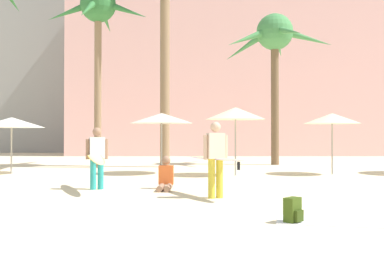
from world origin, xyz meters
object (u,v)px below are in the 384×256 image
Objects in this scene: person_far_right at (165,178)px; person_near_left at (96,156)px; cafe_umbrella_3 at (331,119)px; cafe_umbrella_5 at (235,113)px; cafe_umbrella_4 at (161,118)px; person_mid_left at (215,157)px; palm_tree_far_left at (274,41)px; cafe_umbrella_1 at (11,122)px; backpack at (292,211)px; beach_towel at (331,221)px; palm_tree_right at (97,16)px.

person_near_left is at bearing -84.83° from person_far_right.
cafe_umbrella_3 is 0.92× the size of cafe_umbrella_5.
cafe_umbrella_4 reaches higher than person_mid_left.
palm_tree_far_left is 3.03× the size of cafe_umbrella_5.
cafe_umbrella_4 is at bearing 0.62° from cafe_umbrella_1.
person_mid_left is (-1.13, 3.21, 0.74)m from backpack.
cafe_umbrella_4 is 10.78m from beach_towel.
backpack is at bearing -74.29° from cafe_umbrella_4.
beach_towel is (6.61, -13.36, -6.86)m from palm_tree_right.
palm_tree_right is 16.15m from backpack.
palm_tree_far_left is 8.62m from cafe_umbrella_4.
palm_tree_right is at bearing 156.49° from backpack.
palm_tree_far_left is 7.48× the size of person_far_right.
person_mid_left is 2.56× the size of person_far_right.
palm_tree_far_left is 0.92× the size of palm_tree_right.
person_near_left is (-1.40, -5.33, -1.20)m from cafe_umbrella_4.
person_near_left reaches higher than person_far_right.
palm_tree_far_left is 3.13× the size of cafe_umbrella_4.
person_mid_left reaches higher than person_near_left.
cafe_umbrella_4 reaches higher than person_near_left.
palm_tree_far_left reaches higher than person_far_right.
backpack is (2.83, -10.08, -1.90)m from cafe_umbrella_4.
cafe_umbrella_3 is 0.89× the size of person_mid_left.
beach_towel is at bearing -63.67° from palm_tree_right.
beach_towel is at bearing 34.75° from person_far_right.
cafe_umbrella_4 is 7.17m from person_mid_left.
palm_tree_far_left is 2.93× the size of person_mid_left.
palm_tree_right is 3.60× the size of cafe_umbrella_3.
person_far_right is (6.13, -5.17, -1.64)m from cafe_umbrella_1.
cafe_umbrella_5 is at bearing -111.95° from palm_tree_far_left.
person_far_right is at bearing 17.37° from person_mid_left.
backpack is at bearing -66.16° from palm_tree_right.
person_near_left is (-4.90, 4.65, 0.90)m from beach_towel.
cafe_umbrella_3 is at bearing 112.61° from backpack.
cafe_umbrella_5 reaches higher than cafe_umbrella_3.
cafe_umbrella_5 is (5.85, -4.18, -4.61)m from palm_tree_right.
cafe_umbrella_3 reaches higher than person_near_left.
cafe_umbrella_5 is at bearing 154.66° from person_far_right.
cafe_umbrella_3 reaches higher than person_mid_left.
cafe_umbrella_1 is at bearing -153.11° from palm_tree_far_left.
backpack is at bearing 28.24° from person_far_right.
person_mid_left is at bearing -42.66° from cafe_umbrella_1.
cafe_umbrella_1 is (-10.95, -5.55, -4.21)m from palm_tree_far_left.
palm_tree_right is 8.16× the size of person_far_right.
backpack is 3.48m from person_mid_left.
person_near_left is at bearing 174.41° from backpack.
backpack is 0.42× the size of person_far_right.
person_far_right is at bearing -40.13° from cafe_umbrella_1.
palm_tree_far_left is 16.74m from beach_towel.
beach_towel is (3.50, -9.98, -2.10)m from cafe_umbrella_4.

